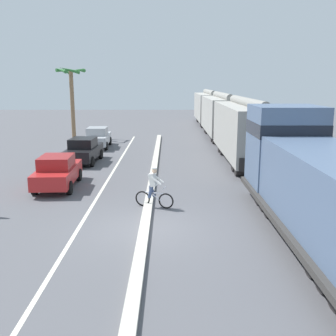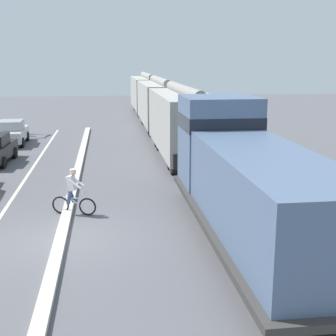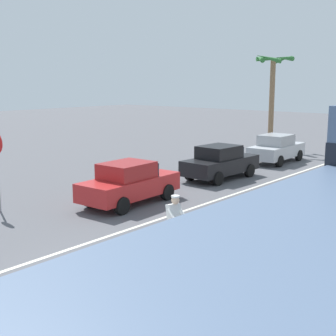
# 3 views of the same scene
# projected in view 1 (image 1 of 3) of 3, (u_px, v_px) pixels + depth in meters

# --- Properties ---
(ground_plane) EXTENTS (120.00, 120.00, 0.00)m
(ground_plane) POSITION_uv_depth(u_px,v_px,m) (146.00, 228.00, 14.18)
(ground_plane) COLOR #56565B
(median_curb) EXTENTS (0.36, 36.00, 0.16)m
(median_curb) POSITION_uv_depth(u_px,v_px,m) (152.00, 184.00, 20.02)
(median_curb) COLOR beige
(median_curb) RESTS_ON ground
(lane_stripe) EXTENTS (0.14, 36.00, 0.01)m
(lane_stripe) POSITION_uv_depth(u_px,v_px,m) (106.00, 185.00, 20.04)
(lane_stripe) COLOR silver
(lane_stripe) RESTS_ON ground
(locomotive) EXTENTS (3.10, 11.61, 4.20)m
(locomotive) POSITION_uv_depth(u_px,v_px,m) (315.00, 183.00, 13.45)
(locomotive) COLOR slate
(locomotive) RESTS_ON ground
(hopper_car_lead) EXTENTS (2.90, 10.60, 4.18)m
(hopper_car_lead) POSITION_uv_depth(u_px,v_px,m) (246.00, 131.00, 25.26)
(hopper_car_lead) COLOR #A4A19A
(hopper_car_lead) RESTS_ON ground
(hopper_car_middle) EXTENTS (2.90, 10.60, 4.18)m
(hopper_car_middle) POSITION_uv_depth(u_px,v_px,m) (222.00, 115.00, 36.58)
(hopper_car_middle) COLOR #A8A59E
(hopper_car_middle) RESTS_ON ground
(hopper_car_trailing) EXTENTS (2.90, 10.60, 4.18)m
(hopper_car_trailing) POSITION_uv_depth(u_px,v_px,m) (210.00, 107.00, 47.91)
(hopper_car_trailing) COLOR #A7A49C
(hopper_car_trailing) RESTS_ON ground
(parked_car_red) EXTENTS (1.99, 4.28, 1.62)m
(parked_car_red) POSITION_uv_depth(u_px,v_px,m) (58.00, 171.00, 19.51)
(parked_car_red) COLOR red
(parked_car_red) RESTS_ON ground
(parked_car_black) EXTENTS (1.97, 4.27, 1.62)m
(parked_car_black) POSITION_uv_depth(u_px,v_px,m) (85.00, 150.00, 25.51)
(parked_car_black) COLOR black
(parked_car_black) RESTS_ON ground
(parked_car_silver) EXTENTS (1.94, 4.26, 1.62)m
(parked_car_silver) POSITION_uv_depth(u_px,v_px,m) (99.00, 137.00, 31.33)
(parked_car_silver) COLOR #B7BABF
(parked_car_silver) RESTS_ON ground
(cyclist) EXTENTS (1.64, 0.68, 1.71)m
(cyclist) POSITION_uv_depth(u_px,v_px,m) (155.00, 189.00, 16.38)
(cyclist) COLOR black
(cyclist) RESTS_ON ground
(palm_tree_near) EXTENTS (2.63, 2.76, 6.52)m
(palm_tree_near) POSITION_uv_depth(u_px,v_px,m) (72.00, 87.00, 35.31)
(palm_tree_near) COLOR #846647
(palm_tree_near) RESTS_ON ground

